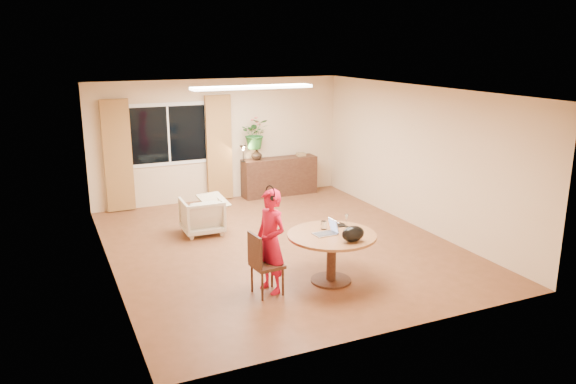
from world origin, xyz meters
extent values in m
plane|color=brown|center=(0.00, 0.00, 0.00)|extent=(6.50, 6.50, 0.00)
plane|color=white|center=(0.00, 0.00, 2.60)|extent=(6.50, 6.50, 0.00)
plane|color=#D3B289|center=(0.00, 3.25, 1.30)|extent=(5.50, 0.00, 5.50)
plane|color=#D3B289|center=(-2.75, 0.00, 1.30)|extent=(0.00, 6.50, 6.50)
plane|color=#D3B289|center=(2.75, 0.00, 1.30)|extent=(0.00, 6.50, 6.50)
cube|color=white|center=(-1.10, 3.23, 1.50)|extent=(1.70, 0.02, 1.30)
cube|color=black|center=(-1.10, 3.22, 1.50)|extent=(1.55, 0.01, 1.15)
cube|color=white|center=(-1.10, 3.22, 1.50)|extent=(0.04, 0.01, 1.15)
cube|color=olive|center=(-2.15, 3.15, 1.15)|extent=(0.55, 0.08, 2.25)
cube|color=olive|center=(-0.05, 3.15, 1.15)|extent=(0.55, 0.08, 2.25)
cube|color=white|center=(0.00, 1.20, 2.57)|extent=(2.20, 0.35, 0.05)
cylinder|color=brown|center=(0.08, -1.67, 0.70)|extent=(1.26, 1.26, 0.04)
cylinder|color=#321810|center=(0.08, -1.67, 0.34)|extent=(0.14, 0.14, 0.68)
cylinder|color=#321810|center=(0.08, -1.67, 0.01)|extent=(0.58, 0.58, 0.03)
imported|color=red|center=(-0.82, -1.60, 0.72)|extent=(0.61, 0.49, 1.44)
imported|color=beige|center=(-1.03, 1.15, 0.33)|extent=(0.71, 0.73, 0.65)
cube|color=#321810|center=(1.29, 3.01, 0.42)|extent=(1.70, 0.41, 0.85)
imported|color=black|center=(0.75, 3.01, 0.97)|extent=(0.24, 0.24, 0.25)
imported|color=#306425|center=(0.73, 3.01, 1.43)|extent=(0.72, 0.67, 0.66)
camera|label=1|loc=(-3.55, -8.24, 3.33)|focal=35.00mm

